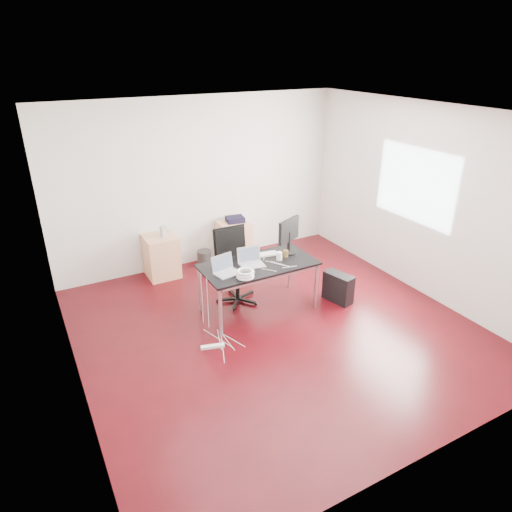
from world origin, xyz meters
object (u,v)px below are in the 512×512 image
filing_cabinet_right (234,241)px  pc_tower (338,287)px  office_chair (235,262)px  desk (258,267)px  filing_cabinet_left (162,256)px

filing_cabinet_right → pc_tower: 2.17m
office_chair → pc_tower: (1.32, -0.79, -0.39)m
pc_tower → desk: bearing=149.0°
desk → office_chair: 0.47m
office_chair → pc_tower: office_chair is taller
desk → office_chair: office_chair is taller
filing_cabinet_right → desk: bearing=-104.5°
pc_tower → filing_cabinet_left: bearing=120.8°
filing_cabinet_left → pc_tower: bearing=-45.0°
filing_cabinet_left → filing_cabinet_right: size_ratio=1.00×
office_chair → filing_cabinet_left: size_ratio=1.54×
filing_cabinet_right → pc_tower: (0.72, -2.04, -0.13)m
filing_cabinet_left → filing_cabinet_right: bearing=0.0°
filing_cabinet_left → pc_tower: (2.04, -2.04, -0.13)m
filing_cabinet_left → filing_cabinet_right: (1.32, 0.00, 0.00)m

